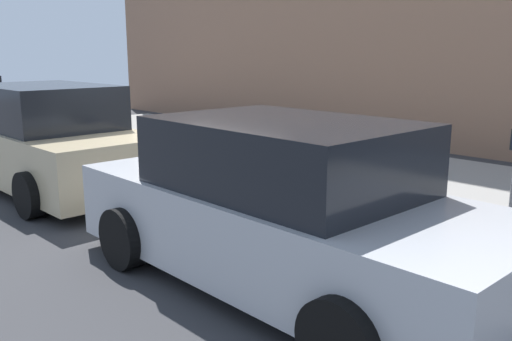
{
  "coord_description": "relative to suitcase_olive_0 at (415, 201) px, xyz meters",
  "views": [
    {
      "loc": [
        -6.97,
        5.1,
        2.19
      ],
      "look_at": [
        -1.76,
        0.16,
        0.63
      ],
      "focal_mm": 38.53,
      "sensor_mm": 36.0,
      "label": 1
    }
  ],
  "objects": [
    {
      "name": "suitcase_olive_0",
      "position": [
        0.0,
        0.0,
        0.0
      ],
      "size": [
        0.4,
        0.19,
        0.91
      ],
      "color": "#59601E",
      "rests_on": "sidewalk_curb"
    },
    {
      "name": "suitcase_teal_5",
      "position": [
        2.46,
        0.05,
        -0.06
      ],
      "size": [
        0.42,
        0.25,
        0.74
      ],
      "color": "#0F606B",
      "rests_on": "sidewalk_curb"
    },
    {
      "name": "suitcase_red_3",
      "position": [
        1.49,
        0.07,
        -0.06
      ],
      "size": [
        0.46,
        0.27,
        0.76
      ],
      "color": "red",
      "rests_on": "sidewalk_curb"
    },
    {
      "name": "suitcase_maroon_6",
      "position": [
        2.92,
        0.05,
        -0.04
      ],
      "size": [
        0.37,
        0.23,
        0.88
      ],
      "color": "maroon",
      "rests_on": "sidewalk_curb"
    },
    {
      "name": "fire_hydrant",
      "position": [
        4.63,
        0.07,
        0.1
      ],
      "size": [
        0.39,
        0.21,
        0.82
      ],
      "color": "#99999E",
      "rests_on": "sidewalk_curb"
    },
    {
      "name": "ground_plane",
      "position": [
        3.75,
        0.53,
        -0.47
      ],
      "size": [
        40.0,
        40.0,
        0.0
      ],
      "primitive_type": "plane",
      "color": "#333335"
    },
    {
      "name": "parked_car_beige_1",
      "position": [
        5.45,
        2.05,
        0.31
      ],
      "size": [
        4.7,
        2.09,
        1.67
      ],
      "color": "tan",
      "rests_on": "ground_plane"
    },
    {
      "name": "parked_car_silver_0",
      "position": [
        0.17,
        2.05,
        0.28
      ],
      "size": [
        4.55,
        2.05,
        1.59
      ],
      "color": "#B2B5BA",
      "rests_on": "ground_plane"
    },
    {
      "name": "suitcase_black_1",
      "position": [
        0.51,
        0.06,
        0.02
      ],
      "size": [
        0.5,
        0.21,
        0.89
      ],
      "color": "black",
      "rests_on": "sidewalk_curb"
    },
    {
      "name": "suitcase_navy_2",
      "position": [
        1.01,
        0.14,
        -0.02
      ],
      "size": [
        0.38,
        0.28,
        0.68
      ],
      "color": "navy",
      "rests_on": "sidewalk_curb"
    },
    {
      "name": "suitcase_olive_7",
      "position": [
        3.39,
        0.04,
        0.05
      ],
      "size": [
        0.46,
        0.21,
        1.01
      ],
      "color": "#59601E",
      "rests_on": "sidewalk_curb"
    },
    {
      "name": "sidewalk_curb",
      "position": [
        3.75,
        -1.97,
        -0.4
      ],
      "size": [
        18.0,
        5.0,
        0.14
      ],
      "primitive_type": "cube",
      "color": "gray",
      "rests_on": "ground_plane"
    },
    {
      "name": "bollard_post",
      "position": [
        5.21,
        0.22,
        0.13
      ],
      "size": [
        0.17,
        0.17,
        0.92
      ],
      "primitive_type": "cylinder",
      "color": "brown",
      "rests_on": "sidewalk_curb"
    },
    {
      "name": "suitcase_silver_4",
      "position": [
        1.98,
        0.03,
        0.02
      ],
      "size": [
        0.41,
        0.24,
        0.76
      ],
      "color": "#9EA0A8",
      "rests_on": "sidewalk_curb"
    },
    {
      "name": "suitcase_black_8",
      "position": [
        3.91,
        0.02,
        0.02
      ],
      "size": [
        0.44,
        0.21,
        1.0
      ],
      "color": "black",
      "rests_on": "sidewalk_curb"
    }
  ]
}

